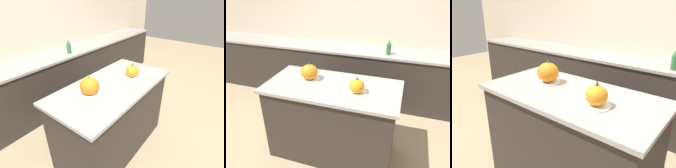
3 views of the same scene
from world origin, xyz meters
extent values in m
plane|color=tan|center=(0.00, 0.00, 0.00)|extent=(12.00, 12.00, 0.00)
cube|color=beige|center=(0.00, 1.72, 1.25)|extent=(8.00, 0.06, 2.50)
cube|color=#2D2823|center=(0.00, 0.00, 0.45)|extent=(1.44, 0.69, 0.90)
cube|color=gray|center=(0.00, 0.00, 0.92)|extent=(1.50, 0.75, 0.03)
cube|color=#2D2823|center=(0.00, 1.39, 0.45)|extent=(6.00, 0.56, 0.89)
cube|color=gray|center=(0.00, 1.39, 0.91)|extent=(6.00, 0.60, 0.03)
cylinder|color=white|center=(-0.30, 0.06, 0.94)|extent=(0.23, 0.23, 0.01)
ellipsoid|color=orange|center=(-0.30, 0.06, 1.03)|extent=(0.20, 0.20, 0.18)
cone|color=#38702D|center=(-0.30, 0.06, 1.14)|extent=(0.02, 0.02, 0.04)
cylinder|color=white|center=(0.29, -0.08, 0.94)|extent=(0.21, 0.21, 0.01)
ellipsoid|color=orange|center=(0.29, -0.08, 1.02)|extent=(0.16, 0.16, 0.15)
cone|color=brown|center=(0.29, -0.08, 1.11)|extent=(0.03, 0.03, 0.04)
cylinder|color=#2D6B38|center=(0.46, 1.26, 1.01)|extent=(0.07, 0.07, 0.16)
cone|color=#2D6B38|center=(0.46, 1.26, 1.12)|extent=(0.07, 0.07, 0.07)
camera|label=1|loc=(-1.39, -1.04, 1.88)|focal=28.00mm
camera|label=2|loc=(0.74, -2.01, 2.05)|focal=35.00mm
camera|label=3|loc=(1.01, -1.29, 1.62)|focal=35.00mm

